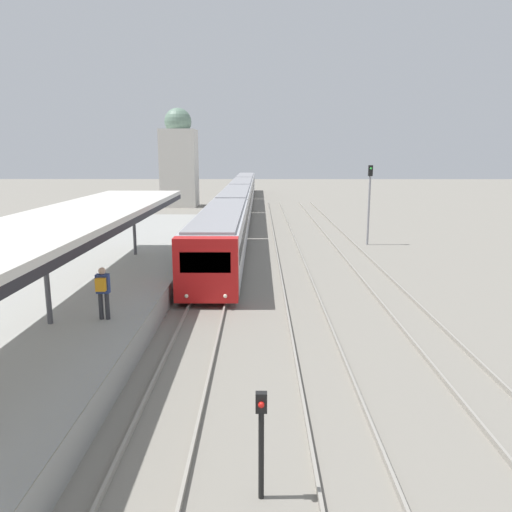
{
  "coord_description": "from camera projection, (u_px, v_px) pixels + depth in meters",
  "views": [
    {
      "loc": [
        2.09,
        -2.49,
        6.03
      ],
      "look_at": [
        1.94,
        19.28,
        1.56
      ],
      "focal_mm": 35.0,
      "sensor_mm": 36.0,
      "label": 1
    }
  ],
  "objects": [
    {
      "name": "platform_canopy",
      "position": [
        44.0,
        228.0,
        14.66
      ],
      "size": [
        4.0,
        26.7,
        3.08
      ],
      "color": "beige",
      "rests_on": "station_platform"
    },
    {
      "name": "signal_post_near",
      "position": [
        261.0,
        434.0,
        8.66
      ],
      "size": [
        0.2,
        0.21,
        2.03
      ],
      "color": "black",
      "rests_on": "ground_plane"
    },
    {
      "name": "train_near",
      "position": [
        239.0,
        197.0,
        51.46
      ],
      "size": [
        2.56,
        65.62,
        2.96
      ],
      "color": "red",
      "rests_on": "ground_plane"
    },
    {
      "name": "distant_domed_building",
      "position": [
        179.0,
        161.0,
        57.42
      ],
      "size": [
        4.0,
        4.0,
        11.14
      ],
      "color": "silver",
      "rests_on": "ground_plane"
    },
    {
      "name": "person_on_platform",
      "position": [
        103.0,
        289.0,
        15.42
      ],
      "size": [
        0.4,
        0.4,
        1.66
      ],
      "color": "#2D2D33",
      "rests_on": "station_platform"
    },
    {
      "name": "signal_mast_far",
      "position": [
        369.0,
        196.0,
        33.05
      ],
      "size": [
        0.28,
        0.29,
        5.3
      ],
      "color": "gray",
      "rests_on": "ground_plane"
    }
  ]
}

